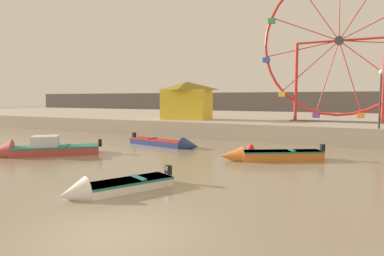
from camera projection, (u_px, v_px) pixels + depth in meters
The scene contains 11 objects.
ground_plane at pixel (111, 236), 8.19m from camera, with size 240.00×240.00×0.00m, color gray.
quay_promenade at pixel (309, 123), 36.12m from camera, with size 110.00×25.77×1.31m, color tan.
distant_town_skyline at pixel (332, 104), 59.42m from camera, with size 140.00×3.00×4.40m, color #564C47.
motorboat_orange_hull at pixel (267, 155), 18.14m from camera, with size 5.19×3.68×1.08m.
motorboat_navy_blue at pixel (168, 143), 23.29m from camera, with size 6.08×2.11×1.04m.
motorboat_white_red_stripe at pixel (109, 187), 11.87m from camera, with size 2.73×4.11×1.06m.
motorboat_faded_red at pixel (37, 149), 19.70m from camera, with size 5.43×5.15×1.58m.
ferris_wheel_red_frame at pixel (339, 43), 27.97m from camera, with size 12.63×1.20×12.92m.
carnival_booth_yellow_awning at pixel (187, 100), 32.24m from camera, with size 4.96×3.48×3.55m.
promenade_lamp_near at pixel (381, 90), 22.11m from camera, with size 0.32×0.32×3.85m.
mooring_buoy_orange at pixel (251, 148), 21.15m from camera, with size 0.44×0.44×0.44m, color red.
Camera 1 is at (5.35, -6.18, 3.30)m, focal length 31.89 mm.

